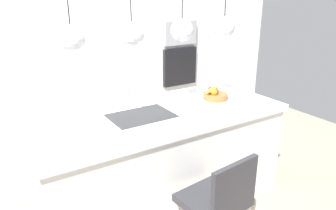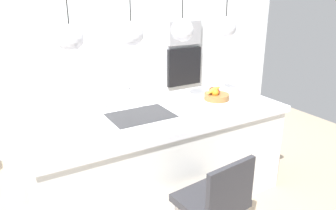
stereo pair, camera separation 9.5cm
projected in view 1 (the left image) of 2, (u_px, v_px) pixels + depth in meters
The scene contains 13 objects.
floor at pixel (160, 196), 3.29m from camera, with size 6.60×6.60×0.00m, color tan.
back_wall at pixel (93, 45), 4.17m from camera, with size 6.00×0.10×2.60m, color white.
kitchen_island at pixel (159, 156), 3.13m from camera, with size 2.37×1.00×0.91m.
sink_basin at pixel (141, 116), 2.89m from camera, with size 0.56×0.40×0.02m, color #2D2D30.
faucet at pixel (130, 94), 3.02m from camera, with size 0.02×0.17×0.22m.
fruit_bowl at pixel (215, 94), 3.32m from camera, with size 0.27×0.25×0.15m.
microwave at pixel (180, 33), 4.74m from camera, with size 0.54×0.08×0.34m, color #9E9EA3.
oven at pixel (179, 67), 4.91m from camera, with size 0.56×0.08×0.56m, color black.
chair_near at pixel (219, 198), 2.47m from camera, with size 0.51×0.48×0.83m.
pendant_light_left at pixel (71, 38), 2.37m from camera, with size 0.20×0.20×0.80m.
pendant_light_center_left at pixel (132, 34), 2.62m from camera, with size 0.20×0.20×0.80m.
pendant_light_center_right at pixel (182, 30), 2.87m from camera, with size 0.20×0.20×0.80m.
pendant_light_right at pixel (224, 27), 3.11m from camera, with size 0.20×0.20×0.80m.
Camera 1 is at (-1.42, -2.41, 1.96)m, focal length 34.77 mm.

